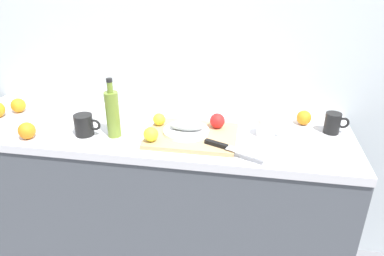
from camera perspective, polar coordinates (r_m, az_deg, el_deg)
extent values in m
cube|color=silver|center=(1.98, -4.87, 13.38)|extent=(3.20, 0.05, 2.50)
cube|color=#4C5159|center=(2.04, -6.31, -11.82)|extent=(2.00, 0.58, 0.86)
cube|color=silver|center=(1.81, -6.99, -0.41)|extent=(2.00, 0.60, 0.04)
cube|color=tan|center=(1.68, 0.00, -1.23)|extent=(0.42, 0.31, 0.02)
cylinder|color=white|center=(1.68, -0.93, -0.46)|extent=(0.22, 0.22, 0.01)
ellipsoid|color=#999E99|center=(1.67, -0.94, 0.32)|extent=(0.16, 0.07, 0.04)
cube|color=silver|center=(1.51, 8.70, -3.97)|extent=(0.18, 0.10, 0.00)
cube|color=black|center=(1.57, 3.90, -2.57)|extent=(0.11, 0.06, 0.02)
sphere|color=yellow|center=(1.60, -6.62, -1.01)|extent=(0.07, 0.07, 0.07)
sphere|color=yellow|center=(1.76, -5.29, 1.41)|extent=(0.06, 0.06, 0.06)
sphere|color=red|center=(1.72, 4.09, 1.17)|extent=(0.07, 0.07, 0.07)
cylinder|color=olive|center=(1.69, -12.59, 2.10)|extent=(0.06, 0.06, 0.22)
cylinder|color=olive|center=(1.64, -13.03, 6.40)|extent=(0.03, 0.03, 0.05)
cylinder|color=black|center=(1.63, -13.15, 7.49)|extent=(0.03, 0.03, 0.02)
cylinder|color=black|center=(1.83, 21.59, 0.74)|extent=(0.07, 0.07, 0.10)
torus|color=black|center=(1.84, 23.10, 0.76)|extent=(0.06, 0.01, 0.06)
cylinder|color=black|center=(1.76, -16.96, 0.48)|extent=(0.09, 0.09, 0.10)
torus|color=black|center=(1.74, -15.31, 0.50)|extent=(0.06, 0.01, 0.06)
cylinder|color=white|center=(1.71, 11.74, 0.14)|extent=(0.08, 0.08, 0.09)
torus|color=white|center=(1.72, 13.54, 0.14)|extent=(0.06, 0.01, 0.06)
sphere|color=orange|center=(1.83, -24.97, -0.39)|extent=(0.08, 0.08, 0.08)
sphere|color=orange|center=(2.17, -26.09, 3.28)|extent=(0.08, 0.08, 0.08)
sphere|color=orange|center=(1.89, 17.50, 1.59)|extent=(0.07, 0.07, 0.07)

